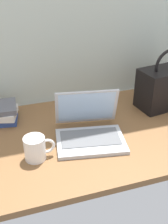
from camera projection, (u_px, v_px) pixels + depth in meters
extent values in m
cube|color=brown|center=(83.00, 136.00, 1.40)|extent=(1.60, 0.76, 0.03)
cube|color=#B2B5BA|center=(91.00, 141.00, 1.32)|extent=(0.34, 0.27, 0.02)
cube|color=slate|center=(90.00, 138.00, 1.33)|extent=(0.29, 0.19, 0.00)
cube|color=#B2B5BA|center=(86.00, 107.00, 1.39)|extent=(0.31, 0.12, 0.19)
cube|color=#A5C6EA|center=(87.00, 107.00, 1.38)|extent=(0.28, 0.10, 0.17)
cylinder|color=white|center=(35.00, 148.00, 1.20)|extent=(0.09, 0.09, 0.10)
torus|color=white|center=(47.00, 146.00, 1.22)|extent=(0.07, 0.01, 0.07)
cylinder|color=brown|center=(34.00, 139.00, 1.18)|extent=(0.08, 0.08, 0.00)
cube|color=#B7B7B7|center=(104.00, 106.00, 1.61)|extent=(0.06, 0.16, 0.02)
cube|color=slate|center=(104.00, 104.00, 1.61)|extent=(0.05, 0.12, 0.00)
cube|color=black|center=(165.00, 88.00, 1.59)|extent=(0.32, 0.20, 0.22)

